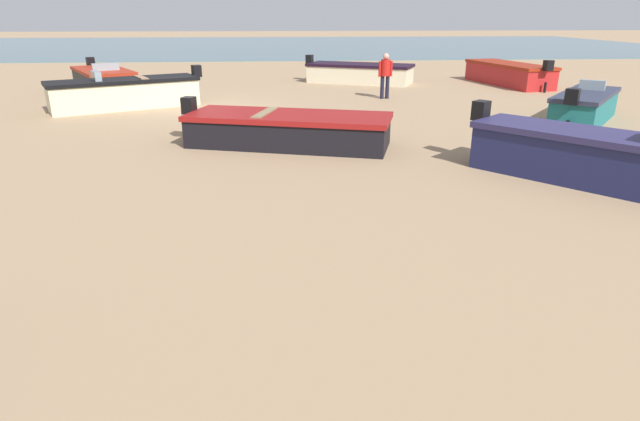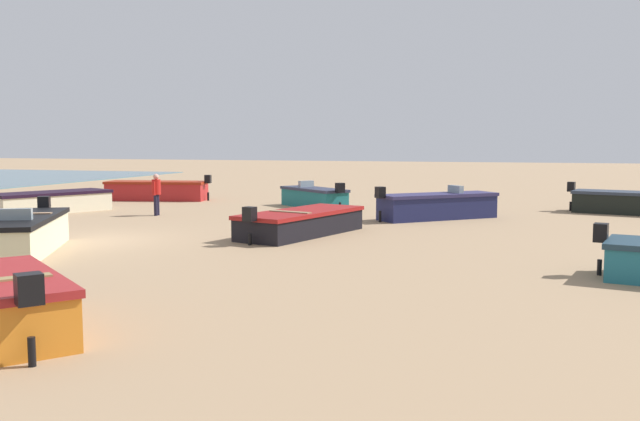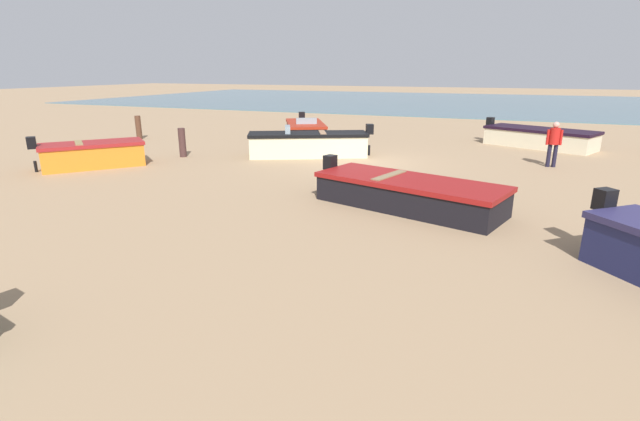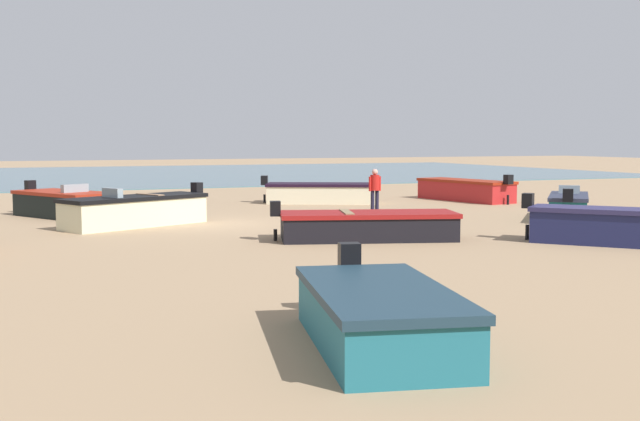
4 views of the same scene
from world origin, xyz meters
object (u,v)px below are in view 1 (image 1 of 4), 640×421
(boat_navy_2, at_px, (600,158))
(boat_cream_3, at_px, (360,73))
(boat_red_0, at_px, (508,74))
(boat_cream_8, at_px, (125,93))
(boat_black_1, at_px, (288,130))
(boat_teal_9, at_px, (585,107))
(beach_walker_foreground, at_px, (385,72))
(boat_black_5, at_px, (104,80))

(boat_navy_2, distance_m, boat_cream_3, 15.45)
(boat_red_0, xyz_separation_m, boat_cream_8, (15.20, 4.86, 0.02))
(boat_black_1, xyz_separation_m, boat_teal_9, (-8.60, -2.22, 0.06))
(boat_red_0, height_order, beach_walker_foreground, beach_walker_foreground)
(boat_red_0, distance_m, boat_navy_2, 14.78)
(boat_black_1, height_order, boat_teal_9, boat_teal_9)
(boat_red_0, relative_size, boat_cream_3, 1.05)
(boat_red_0, xyz_separation_m, boat_teal_9, (1.32, 8.43, -0.03))
(beach_walker_foreground, bearing_deg, boat_navy_2, 91.58)
(boat_red_0, bearing_deg, beach_walker_foreground, -161.22)
(boat_cream_3, xyz_separation_m, boat_cream_8, (8.77, 6.03, 0.06))
(boat_teal_9, bearing_deg, boat_black_1, -125.01)
(boat_teal_9, distance_m, beach_walker_foreground, 6.94)
(boat_navy_2, xyz_separation_m, beach_walker_foreground, (1.90, -10.61, 0.47))
(boat_navy_2, xyz_separation_m, boat_teal_9, (-2.98, -5.70, -0.04))
(boat_cream_8, height_order, boat_teal_9, boat_cream_8)
(boat_black_1, relative_size, boat_cream_8, 1.04)
(boat_black_5, height_order, boat_cream_8, boat_cream_8)
(boat_navy_2, distance_m, beach_walker_foreground, 10.78)
(boat_red_0, xyz_separation_m, boat_black_5, (17.07, 0.98, -0.01))
(boat_navy_2, distance_m, boat_cream_8, 14.32)
(boat_cream_8, xyz_separation_m, boat_teal_9, (-13.89, 3.57, -0.05))
(boat_red_0, relative_size, boat_black_1, 1.02)
(boat_teal_9, bearing_deg, boat_cream_8, -153.91)
(boat_navy_2, relative_size, boat_cream_8, 0.89)
(boat_black_5, distance_m, boat_cream_8, 4.31)
(boat_red_0, height_order, boat_cream_8, boat_cream_8)
(boat_red_0, xyz_separation_m, beach_walker_foreground, (6.20, 3.53, 0.48))
(boat_black_5, distance_m, boat_teal_9, 17.42)
(boat_black_5, bearing_deg, boat_navy_2, 105.35)
(boat_black_1, distance_m, boat_teal_9, 8.89)
(boat_cream_8, bearing_deg, beach_walker_foreground, -108.15)
(boat_black_1, bearing_deg, boat_red_0, 153.61)
(boat_red_0, xyz_separation_m, boat_cream_3, (6.43, -1.16, -0.04))
(boat_cream_3, xyz_separation_m, boat_teal_9, (-5.12, 9.60, 0.01))
(boat_black_5, xyz_separation_m, boat_cream_8, (-1.86, 3.88, 0.03))
(beach_walker_foreground, bearing_deg, boat_red_0, -158.91)
(boat_cream_8, bearing_deg, boat_black_1, -164.19)
(boat_black_1, xyz_separation_m, boat_cream_3, (-3.49, -11.82, 0.05))
(boat_cream_8, bearing_deg, boat_teal_9, -130.98)
(boat_black_1, xyz_separation_m, boat_black_5, (7.14, -9.68, 0.08))
(boat_cream_8, bearing_deg, boat_red_0, -98.82)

